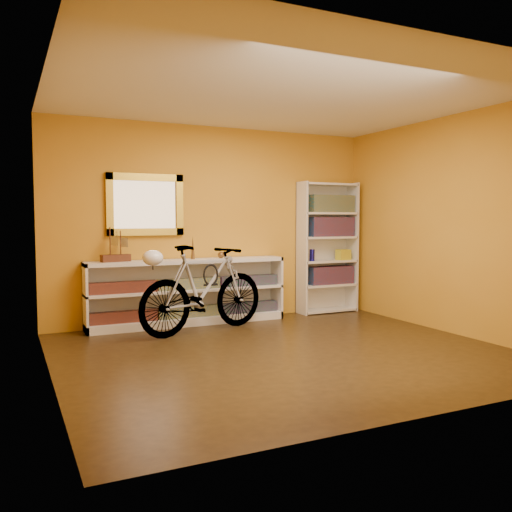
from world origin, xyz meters
name	(u,v)px	position (x,y,z in m)	size (l,w,h in m)	color
floor	(285,353)	(0.00, 0.00, -0.01)	(4.50, 4.00, 0.01)	black
ceiling	(286,95)	(0.00, 0.00, 2.60)	(4.50, 4.00, 0.01)	silver
back_wall	(215,224)	(0.00, 2.00, 1.30)	(4.50, 0.01, 2.60)	#C3831D
left_wall	(47,227)	(-2.25, 0.00, 1.30)	(0.01, 4.00, 2.60)	#C3831D
right_wall	(452,225)	(2.25, 0.00, 1.30)	(0.01, 4.00, 2.60)	#C3831D
gilt_mirror	(145,205)	(-0.95, 1.97, 1.55)	(0.98, 0.06, 0.78)	olive
wall_socket	(274,297)	(0.90, 1.99, 0.25)	(0.09, 0.01, 0.09)	silver
console_unit	(188,292)	(-0.44, 1.81, 0.42)	(2.60, 0.35, 0.85)	silver
cd_row_lower	(189,312)	(-0.44, 1.79, 0.17)	(2.50, 0.13, 0.14)	black
cd_row_upper	(189,284)	(-0.44, 1.79, 0.54)	(2.50, 0.13, 0.14)	navy
model_ship	(115,244)	(-1.36, 1.81, 1.06)	(0.35, 0.13, 0.42)	#422012
toy_car	(157,260)	(-0.85, 1.81, 0.85)	(0.00, 0.00, 0.00)	black
bronze_ornament	(193,247)	(-0.38, 1.81, 1.00)	(0.05, 0.05, 0.30)	brown
decorative_orb	(221,255)	(0.01, 1.81, 0.89)	(0.09, 0.09, 0.09)	brown
bookcase	(328,248)	(1.70, 1.84, 0.95)	(0.90, 0.30, 1.90)	silver
book_row_a	(330,275)	(1.75, 1.84, 0.55)	(0.70, 0.22, 0.26)	maroon
book_row_b	(331,227)	(1.75, 1.84, 1.25)	(0.70, 0.22, 0.28)	maroon
book_row_c	(331,204)	(1.75, 1.84, 1.59)	(0.70, 0.22, 0.25)	#1C5763
travel_mug	(312,255)	(1.42, 1.82, 0.85)	(0.08, 0.08, 0.17)	#17169A
red_tin	(315,206)	(1.50, 1.87, 1.56)	(0.14, 0.14, 0.18)	maroon
yellow_bag	(343,255)	(1.95, 1.80, 0.84)	(0.20, 0.13, 0.15)	gold
bicycle	(204,289)	(-0.42, 1.29, 0.53)	(1.81, 0.47, 1.06)	silver
helmet	(153,258)	(-1.09, 1.10, 0.94)	(0.23, 0.22, 0.18)	white
u_lock	(211,275)	(-0.32, 1.32, 0.69)	(0.20, 0.20, 0.02)	black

